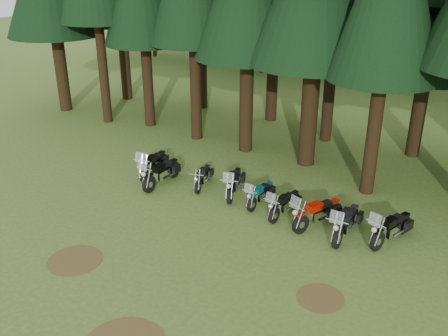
{
  "coord_description": "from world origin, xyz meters",
  "views": [
    {
      "loc": [
        8.43,
        -10.9,
        9.33
      ],
      "look_at": [
        -1.69,
        5.0,
        1.0
      ],
      "focal_mm": 40.0,
      "sensor_mm": 36.0,
      "label": 1
    }
  ],
  "objects_px": {
    "motorcycle_0": "(154,165)",
    "motorcycle_1": "(161,173)",
    "motorcycle_6": "(317,214)",
    "motorcycle_4": "(260,195)",
    "motorcycle_2": "(203,178)",
    "motorcycle_3": "(234,184)",
    "motorcycle_5": "(284,205)",
    "motorcycle_7": "(346,224)",
    "motorcycle_8": "(391,229)"
  },
  "relations": [
    {
      "from": "motorcycle_0",
      "to": "motorcycle_1",
      "type": "relative_size",
      "value": 0.96
    },
    {
      "from": "motorcycle_0",
      "to": "motorcycle_6",
      "type": "height_order",
      "value": "motorcycle_6"
    },
    {
      "from": "motorcycle_1",
      "to": "motorcycle_4",
      "type": "height_order",
      "value": "motorcycle_1"
    },
    {
      "from": "motorcycle_0",
      "to": "motorcycle_6",
      "type": "distance_m",
      "value": 7.92
    },
    {
      "from": "motorcycle_4",
      "to": "motorcycle_2",
      "type": "bearing_deg",
      "value": 177.56
    },
    {
      "from": "motorcycle_1",
      "to": "motorcycle_3",
      "type": "bearing_deg",
      "value": 13.66
    },
    {
      "from": "motorcycle_4",
      "to": "motorcycle_5",
      "type": "xyz_separation_m",
      "value": [
        1.19,
        -0.29,
        0.02
      ]
    },
    {
      "from": "motorcycle_3",
      "to": "motorcycle_2",
      "type": "bearing_deg",
      "value": 161.67
    },
    {
      "from": "motorcycle_3",
      "to": "motorcycle_4",
      "type": "relative_size",
      "value": 1.14
    },
    {
      "from": "motorcycle_1",
      "to": "motorcycle_7",
      "type": "distance_m",
      "value": 8.12
    },
    {
      "from": "motorcycle_7",
      "to": "motorcycle_8",
      "type": "relative_size",
      "value": 1.04
    },
    {
      "from": "motorcycle_2",
      "to": "motorcycle_6",
      "type": "relative_size",
      "value": 0.8
    },
    {
      "from": "motorcycle_1",
      "to": "motorcycle_3",
      "type": "xyz_separation_m",
      "value": [
        3.1,
        0.87,
        -0.04
      ]
    },
    {
      "from": "motorcycle_1",
      "to": "motorcycle_3",
      "type": "height_order",
      "value": "motorcycle_1"
    },
    {
      "from": "motorcycle_4",
      "to": "motorcycle_7",
      "type": "relative_size",
      "value": 0.82
    },
    {
      "from": "motorcycle_0",
      "to": "motorcycle_1",
      "type": "bearing_deg",
      "value": -45.62
    },
    {
      "from": "motorcycle_8",
      "to": "motorcycle_6",
      "type": "bearing_deg",
      "value": -154.98
    },
    {
      "from": "motorcycle_0",
      "to": "motorcycle_7",
      "type": "height_order",
      "value": "motorcycle_7"
    },
    {
      "from": "motorcycle_0",
      "to": "motorcycle_2",
      "type": "distance_m",
      "value": 2.51
    },
    {
      "from": "motorcycle_7",
      "to": "motorcycle_5",
      "type": "bearing_deg",
      "value": 173.45
    },
    {
      "from": "motorcycle_1",
      "to": "motorcycle_4",
      "type": "xyz_separation_m",
      "value": [
        4.44,
        0.69,
        -0.1
      ]
    },
    {
      "from": "motorcycle_6",
      "to": "motorcycle_7",
      "type": "xyz_separation_m",
      "value": [
        1.12,
        -0.14,
        -0.0
      ]
    },
    {
      "from": "motorcycle_5",
      "to": "motorcycle_7",
      "type": "distance_m",
      "value": 2.5
    },
    {
      "from": "motorcycle_4",
      "to": "motorcycle_3",
      "type": "bearing_deg",
      "value": 172.55
    },
    {
      "from": "motorcycle_0",
      "to": "motorcycle_4",
      "type": "relative_size",
      "value": 1.2
    },
    {
      "from": "motorcycle_4",
      "to": "motorcycle_6",
      "type": "relative_size",
      "value": 0.84
    },
    {
      "from": "motorcycle_7",
      "to": "motorcycle_3",
      "type": "bearing_deg",
      "value": 170.83
    },
    {
      "from": "motorcycle_1",
      "to": "motorcycle_5",
      "type": "xyz_separation_m",
      "value": [
        5.63,
        0.4,
        -0.08
      ]
    },
    {
      "from": "motorcycle_3",
      "to": "motorcycle_7",
      "type": "distance_m",
      "value": 5.07
    },
    {
      "from": "motorcycle_4",
      "to": "motorcycle_5",
      "type": "height_order",
      "value": "motorcycle_5"
    },
    {
      "from": "motorcycle_0",
      "to": "motorcycle_7",
      "type": "distance_m",
      "value": 9.05
    },
    {
      "from": "motorcycle_0",
      "to": "motorcycle_7",
      "type": "xyz_separation_m",
      "value": [
        9.04,
        -0.42,
        0.01
      ]
    },
    {
      "from": "motorcycle_3",
      "to": "motorcycle_4",
      "type": "xyz_separation_m",
      "value": [
        1.34,
        -0.18,
        -0.07
      ]
    },
    {
      "from": "motorcycle_5",
      "to": "motorcycle_3",
      "type": "bearing_deg",
      "value": 174.86
    },
    {
      "from": "motorcycle_2",
      "to": "motorcycle_5",
      "type": "relative_size",
      "value": 0.89
    },
    {
      "from": "motorcycle_0",
      "to": "motorcycle_7",
      "type": "bearing_deg",
      "value": -15.73
    },
    {
      "from": "motorcycle_3",
      "to": "motorcycle_7",
      "type": "xyz_separation_m",
      "value": [
        5.02,
        -0.7,
        0.02
      ]
    },
    {
      "from": "motorcycle_5",
      "to": "motorcycle_7",
      "type": "relative_size",
      "value": 0.87
    },
    {
      "from": "motorcycle_0",
      "to": "motorcycle_8",
      "type": "xyz_separation_m",
      "value": [
        10.46,
        0.09,
        -0.01
      ]
    },
    {
      "from": "motorcycle_4",
      "to": "motorcycle_0",
      "type": "bearing_deg",
      "value": -178.71
    },
    {
      "from": "motorcycle_0",
      "to": "motorcycle_5",
      "type": "distance_m",
      "value": 6.55
    },
    {
      "from": "motorcycle_3",
      "to": "motorcycle_8",
      "type": "bearing_deg",
      "value": -21.89
    },
    {
      "from": "motorcycle_8",
      "to": "motorcycle_1",
      "type": "bearing_deg",
      "value": -159.28
    },
    {
      "from": "motorcycle_3",
      "to": "motorcycle_1",
      "type": "bearing_deg",
      "value": 175.51
    },
    {
      "from": "motorcycle_0",
      "to": "motorcycle_6",
      "type": "relative_size",
      "value": 1.01
    },
    {
      "from": "motorcycle_0",
      "to": "motorcycle_2",
      "type": "xyz_separation_m",
      "value": [
        2.5,
        0.24,
        -0.1
      ]
    },
    {
      "from": "motorcycle_1",
      "to": "motorcycle_5",
      "type": "height_order",
      "value": "motorcycle_1"
    },
    {
      "from": "motorcycle_4",
      "to": "motorcycle_6",
      "type": "xyz_separation_m",
      "value": [
        2.56,
        -0.39,
        0.09
      ]
    },
    {
      "from": "motorcycle_8",
      "to": "motorcycle_2",
      "type": "bearing_deg",
      "value": -164.37
    },
    {
      "from": "motorcycle_7",
      "to": "motorcycle_8",
      "type": "bearing_deg",
      "value": 18.57
    }
  ]
}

